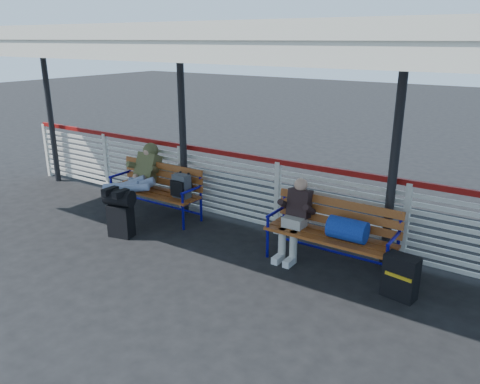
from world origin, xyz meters
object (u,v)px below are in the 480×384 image
Objects in this scene: companion_person at (295,218)px; traveler_man at (135,181)px; bench_left at (163,185)px; luggage_stack at (120,211)px; bench_right at (339,228)px; suitcase_side at (401,277)px.

traveler_man is at bearing -175.88° from companion_person.
companion_person is at bearing -2.98° from bench_left.
bench_left reaches higher than luggage_stack.
bench_right reaches higher than suitcase_side.
traveler_man reaches higher than bench_right.
luggage_stack is at bearing -162.19° from suitcase_side.
luggage_stack is 4.26m from suitcase_side.
luggage_stack is at bearing -161.03° from companion_person.
bench_left is 3.26× the size of suitcase_side.
bench_left is at bearing 79.88° from luggage_stack.
traveler_man reaches higher than luggage_stack.
traveler_man is at bearing -176.34° from bench_right.
bench_left is at bearing -176.15° from suitcase_side.
bench_left is 0.47m from traveler_man.
luggage_stack reaches higher than suitcase_side.
traveler_man is 4.58m from suitcase_side.
bench_right is (3.27, 0.92, 0.15)m from luggage_stack.
bench_right is 1.04m from suitcase_side.
traveler_man is at bearing -171.37° from suitcase_side.
bench_left is 4.30m from suitcase_side.
companion_person is (2.67, -0.14, 0.02)m from bench_left.
traveler_man is (-0.29, -0.35, 0.11)m from bench_left.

